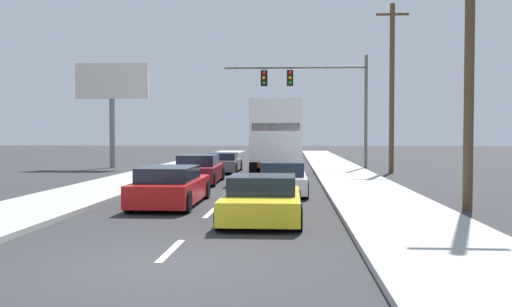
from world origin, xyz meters
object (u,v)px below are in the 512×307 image
object	(u,v)px
car_red	(171,187)
utility_pole_near	(470,36)
car_white	(283,179)
traffic_signal_mast	(307,87)
utility_pole_mid	(392,86)
car_maroon	(199,170)
roadside_billboard	(112,92)
car_gray	(224,163)
box_truck	(277,135)
car_yellow	(262,200)

from	to	relation	value
car_red	utility_pole_near	bearing A→B (deg)	-3.45
car_red	car_white	bearing A→B (deg)	45.52
traffic_signal_mast	utility_pole_mid	bearing A→B (deg)	-32.42
car_red	car_white	xyz separation A→B (m)	(3.41, 3.47, -0.03)
car_maroon	traffic_signal_mast	xyz separation A→B (m)	(5.13, 9.95, 4.56)
traffic_signal_mast	roadside_billboard	xyz separation A→B (m)	(-12.73, 1.05, -0.18)
car_white	utility_pole_near	bearing A→B (deg)	-36.45
car_gray	roadside_billboard	distance (m)	9.83
car_maroon	utility_pole_near	size ratio (longest dim) A/B	0.47
utility_pole_near	box_truck	bearing A→B (deg)	115.49
roadside_billboard	box_truck	bearing A→B (deg)	-32.12
car_white	utility_pole_mid	distance (m)	13.39
car_maroon	car_red	bearing A→B (deg)	-86.74
box_truck	car_yellow	xyz separation A→B (m)	(0.02, -14.53, -1.63)
car_white	utility_pole_near	world-z (taller)	utility_pole_near
car_white	roadside_billboard	xyz separation A→B (m)	(-11.44, 15.19, 4.44)
car_white	roadside_billboard	size ratio (longest dim) A/B	0.63
box_truck	car_white	bearing A→B (deg)	-86.97
box_truck	car_yellow	distance (m)	14.63
car_white	utility_pole_near	distance (m)	8.07
car_red	box_truck	size ratio (longest dim) A/B	0.54
box_truck	traffic_signal_mast	world-z (taller)	traffic_signal_mast
box_truck	utility_pole_near	world-z (taller)	utility_pole_near
car_red	utility_pole_mid	xyz separation A→B (m)	(9.34, 14.65, 4.32)
traffic_signal_mast	roadside_billboard	size ratio (longest dim) A/B	1.30
utility_pole_near	roadside_billboard	bearing A→B (deg)	131.30
car_gray	car_white	xyz separation A→B (m)	(3.59, -11.27, 0.00)
utility_pole_near	roadside_billboard	distance (m)	25.54
car_gray	roadside_billboard	world-z (taller)	roadside_billboard
car_red	roadside_billboard	size ratio (longest dim) A/B	0.67
utility_pole_mid	roadside_billboard	world-z (taller)	utility_pole_mid
box_truck	car_yellow	size ratio (longest dim) A/B	2.05
traffic_signal_mast	roadside_billboard	distance (m)	12.77
car_maroon	roadside_billboard	bearing A→B (deg)	124.64
car_gray	car_white	distance (m)	11.83
car_maroon	car_red	xyz separation A→B (m)	(0.44, -7.65, -0.02)
car_maroon	box_truck	bearing A→B (deg)	50.24
car_yellow	utility_pole_near	bearing A→B (deg)	21.18
car_maroon	car_red	world-z (taller)	car_maroon
box_truck	car_yellow	bearing A→B (deg)	-89.91
car_gray	car_yellow	world-z (taller)	car_yellow
box_truck	car_white	world-z (taller)	box_truck
traffic_signal_mast	roadside_billboard	bearing A→B (deg)	175.29
car_yellow	box_truck	bearing A→B (deg)	90.09
car_gray	car_maroon	distance (m)	7.09
car_gray	utility_pole_near	world-z (taller)	utility_pole_near
car_gray	car_yellow	distance (m)	17.82
car_gray	traffic_signal_mast	distance (m)	7.30
car_maroon	car_yellow	xyz separation A→B (m)	(3.43, -10.44, -0.07)
utility_pole_near	car_white	bearing A→B (deg)	143.55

